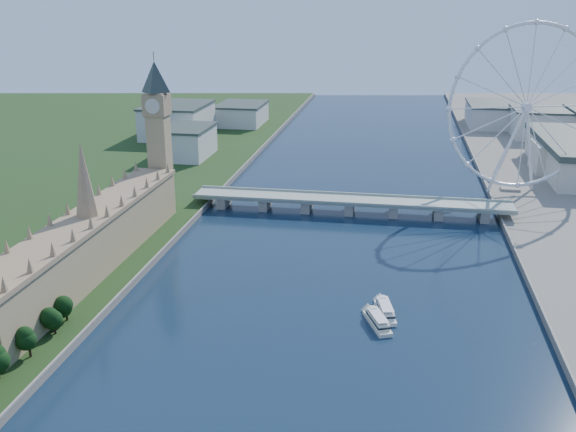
# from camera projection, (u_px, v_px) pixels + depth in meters

# --- Properties ---
(parliament_range) EXTENTS (24.00, 200.00, 70.00)m
(parliament_range) POSITION_uv_depth(u_px,v_px,m) (90.00, 242.00, 340.21)
(parliament_range) COLOR tan
(parliament_range) RESTS_ON ground
(big_ben) EXTENTS (20.02, 20.02, 110.00)m
(big_ben) POSITION_uv_depth(u_px,v_px,m) (157.00, 117.00, 425.75)
(big_ben) COLOR tan
(big_ben) RESTS_ON ground
(westminster_bridge) EXTENTS (220.00, 22.00, 9.50)m
(westminster_bridge) POSITION_uv_depth(u_px,v_px,m) (350.00, 203.00, 444.96)
(westminster_bridge) COLOR gray
(westminster_bridge) RESTS_ON ground
(london_eye) EXTENTS (113.60, 39.12, 124.30)m
(london_eye) POSITION_uv_depth(u_px,v_px,m) (527.00, 108.00, 457.79)
(london_eye) COLOR silver
(london_eye) RESTS_ON ground
(county_hall) EXTENTS (54.00, 144.00, 35.00)m
(county_hall) POSITION_uv_depth(u_px,v_px,m) (569.00, 176.00, 540.52)
(county_hall) COLOR beige
(county_hall) RESTS_ON ground
(city_skyline) EXTENTS (505.00, 280.00, 32.00)m
(city_skyline) POSITION_uv_depth(u_px,v_px,m) (407.00, 123.00, 678.33)
(city_skyline) COLOR beige
(city_skyline) RESTS_ON ground
(tour_boat_near) EXTENTS (16.06, 27.26, 5.85)m
(tour_boat_near) POSITION_uv_depth(u_px,v_px,m) (377.00, 325.00, 291.43)
(tour_boat_near) COLOR beige
(tour_boat_near) RESTS_ON ground
(tour_boat_far) EXTENTS (12.56, 28.25, 6.03)m
(tour_boat_far) POSITION_uv_depth(u_px,v_px,m) (385.00, 315.00, 301.33)
(tour_boat_far) COLOR silver
(tour_boat_far) RESTS_ON ground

